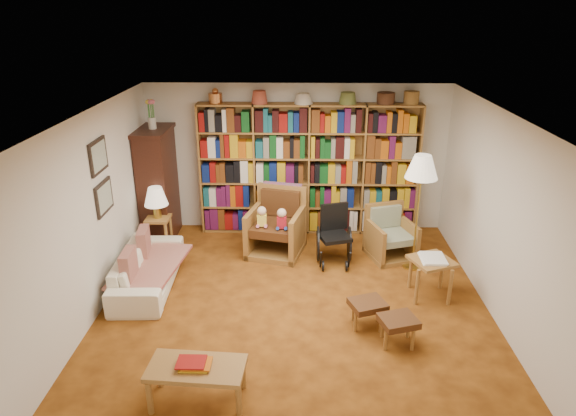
{
  "coord_description": "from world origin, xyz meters",
  "views": [
    {
      "loc": [
        0.04,
        -5.85,
        3.68
      ],
      "look_at": [
        -0.11,
        0.6,
        1.1
      ],
      "focal_mm": 32.0,
      "sensor_mm": 36.0,
      "label": 1
    }
  ],
  "objects_px": {
    "footstool_b": "(398,323)",
    "sofa": "(148,269)",
    "coffee_table": "(197,371)",
    "side_table_papers": "(431,265)",
    "footstool_a": "(368,306)",
    "armchair_leather": "(276,226)",
    "wheelchair": "(334,236)",
    "armchair_sage": "(390,237)",
    "floor_lamp": "(422,172)",
    "side_table_lamp": "(159,227)"
  },
  "relations": [
    {
      "from": "side_table_lamp",
      "to": "coffee_table",
      "type": "xyz_separation_m",
      "value": [
        1.21,
        -3.27,
        -0.06
      ]
    },
    {
      "from": "floor_lamp",
      "to": "footstool_a",
      "type": "height_order",
      "value": "floor_lamp"
    },
    {
      "from": "wheelchair",
      "to": "side_table_lamp",
      "type": "bearing_deg",
      "value": 175.38
    },
    {
      "from": "sofa",
      "to": "side_table_lamp",
      "type": "height_order",
      "value": "side_table_lamp"
    },
    {
      "from": "coffee_table",
      "to": "wheelchair",
      "type": "bearing_deg",
      "value": 63.51
    },
    {
      "from": "armchair_leather",
      "to": "floor_lamp",
      "type": "relative_size",
      "value": 0.59
    },
    {
      "from": "sofa",
      "to": "armchair_sage",
      "type": "bearing_deg",
      "value": -75.86
    },
    {
      "from": "armchair_sage",
      "to": "footstool_b",
      "type": "bearing_deg",
      "value": -96.92
    },
    {
      "from": "sofa",
      "to": "wheelchair",
      "type": "bearing_deg",
      "value": -74.67
    },
    {
      "from": "armchair_leather",
      "to": "coffee_table",
      "type": "bearing_deg",
      "value": -100.42
    },
    {
      "from": "side_table_lamp",
      "to": "sofa",
      "type": "bearing_deg",
      "value": -84.55
    },
    {
      "from": "armchair_sage",
      "to": "coffee_table",
      "type": "height_order",
      "value": "armchair_sage"
    },
    {
      "from": "footstool_b",
      "to": "sofa",
      "type": "bearing_deg",
      "value": 158.77
    },
    {
      "from": "armchair_sage",
      "to": "footstool_b",
      "type": "xyz_separation_m",
      "value": [
        -0.28,
        -2.29,
        -0.02
      ]
    },
    {
      "from": "side_table_lamp",
      "to": "footstool_a",
      "type": "relative_size",
      "value": 1.17
    },
    {
      "from": "armchair_leather",
      "to": "side_table_papers",
      "type": "bearing_deg",
      "value": -32.83
    },
    {
      "from": "side_table_papers",
      "to": "wheelchair",
      "type": "bearing_deg",
      "value": 139.95
    },
    {
      "from": "armchair_leather",
      "to": "side_table_lamp",
      "type": "bearing_deg",
      "value": -176.29
    },
    {
      "from": "armchair_sage",
      "to": "floor_lamp",
      "type": "relative_size",
      "value": 0.49
    },
    {
      "from": "floor_lamp",
      "to": "footstool_a",
      "type": "xyz_separation_m",
      "value": [
        -0.87,
        -1.55,
        -1.21
      ]
    },
    {
      "from": "wheelchair",
      "to": "footstool_a",
      "type": "relative_size",
      "value": 1.76
    },
    {
      "from": "sofa",
      "to": "wheelchair",
      "type": "height_order",
      "value": "wheelchair"
    },
    {
      "from": "floor_lamp",
      "to": "footstool_b",
      "type": "relative_size",
      "value": 3.53
    },
    {
      "from": "side_table_lamp",
      "to": "footstool_a",
      "type": "xyz_separation_m",
      "value": [
        3.03,
        -1.97,
        -0.14
      ]
    },
    {
      "from": "armchair_leather",
      "to": "side_table_papers",
      "type": "distance_m",
      "value": 2.52
    },
    {
      "from": "sofa",
      "to": "floor_lamp",
      "type": "height_order",
      "value": "floor_lamp"
    },
    {
      "from": "sofa",
      "to": "coffee_table",
      "type": "relative_size",
      "value": 1.81
    },
    {
      "from": "wheelchair",
      "to": "side_table_papers",
      "type": "height_order",
      "value": "wheelchair"
    },
    {
      "from": "footstool_a",
      "to": "coffee_table",
      "type": "bearing_deg",
      "value": -144.48
    },
    {
      "from": "floor_lamp",
      "to": "coffee_table",
      "type": "relative_size",
      "value": 1.78
    },
    {
      "from": "footstool_a",
      "to": "footstool_b",
      "type": "bearing_deg",
      "value": -47.91
    },
    {
      "from": "coffee_table",
      "to": "footstool_a",
      "type": "bearing_deg",
      "value": 35.52
    },
    {
      "from": "side_table_lamp",
      "to": "armchair_leather",
      "type": "height_order",
      "value": "armchair_leather"
    },
    {
      "from": "floor_lamp",
      "to": "footstool_b",
      "type": "bearing_deg",
      "value": -106.56
    },
    {
      "from": "armchair_leather",
      "to": "floor_lamp",
      "type": "height_order",
      "value": "floor_lamp"
    },
    {
      "from": "wheelchair",
      "to": "side_table_papers",
      "type": "bearing_deg",
      "value": -40.05
    },
    {
      "from": "floor_lamp",
      "to": "side_table_papers",
      "type": "height_order",
      "value": "floor_lamp"
    },
    {
      "from": "sofa",
      "to": "armchair_sage",
      "type": "relative_size",
      "value": 2.08
    },
    {
      "from": "armchair_leather",
      "to": "footstool_b",
      "type": "bearing_deg",
      "value": -58.14
    },
    {
      "from": "armchair_sage",
      "to": "footstool_a",
      "type": "distance_m",
      "value": 2.03
    },
    {
      "from": "side_table_papers",
      "to": "footstool_a",
      "type": "height_order",
      "value": "side_table_papers"
    },
    {
      "from": "floor_lamp",
      "to": "armchair_leather",
      "type": "bearing_deg",
      "value": 165.47
    },
    {
      "from": "side_table_papers",
      "to": "armchair_leather",
      "type": "bearing_deg",
      "value": 147.17
    },
    {
      "from": "floor_lamp",
      "to": "footstool_a",
      "type": "bearing_deg",
      "value": -119.3
    },
    {
      "from": "armchair_leather",
      "to": "wheelchair",
      "type": "xyz_separation_m",
      "value": [
        0.9,
        -0.34,
        -0.01
      ]
    },
    {
      "from": "sofa",
      "to": "armchair_leather",
      "type": "xyz_separation_m",
      "value": [
        1.73,
        1.17,
        0.16
      ]
    },
    {
      "from": "wheelchair",
      "to": "armchair_sage",
      "type": "bearing_deg",
      "value": 12.68
    },
    {
      "from": "side_table_lamp",
      "to": "armchair_leather",
      "type": "distance_m",
      "value": 1.84
    },
    {
      "from": "side_table_lamp",
      "to": "floor_lamp",
      "type": "height_order",
      "value": "floor_lamp"
    },
    {
      "from": "sofa",
      "to": "footstool_a",
      "type": "bearing_deg",
      "value": -109.54
    }
  ]
}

